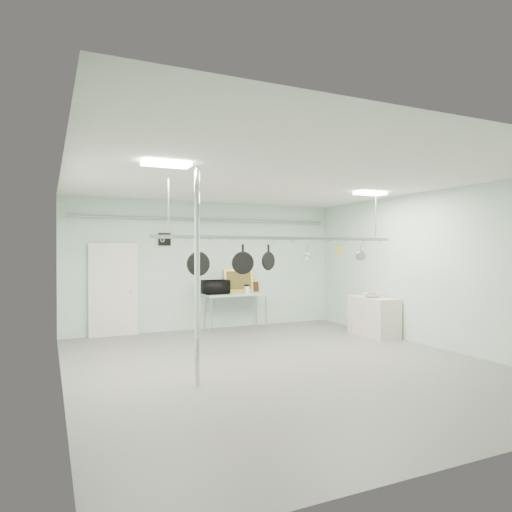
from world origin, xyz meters
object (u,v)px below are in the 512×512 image
microwave (216,287)px  coffee_canister (247,290)px  pot_rack (283,237)px  prep_table (235,296)px  skillet_left (198,260)px  side_cabinet (374,317)px  skillet_right (268,257)px  skillet_mid (243,260)px  fruit_bowl (372,295)px  chrome_pole (197,276)px

microwave → coffee_canister: microwave is taller
pot_rack → coffee_canister: pot_rack is taller
prep_table → skillet_left: size_ratio=2.94×
skillet_left → side_cabinet: bearing=10.0°
skillet_right → prep_table: bearing=55.2°
skillet_mid → pot_rack: bearing=8.6°
coffee_canister → fruit_bowl: (2.26, -2.03, -0.05)m
fruit_bowl → skillet_right: (-3.19, -1.08, 0.91)m
prep_table → skillet_right: 3.52m
skillet_right → side_cabinet: bearing=-4.1°
chrome_pole → skillet_mid: chrome_pole is taller
chrome_pole → skillet_mid: 1.44m
chrome_pole → skillet_left: chrome_pole is taller
microwave → skillet_mid: 3.47m
prep_table → skillet_right: skillet_right is taller
coffee_canister → skillet_right: skillet_right is taller
coffee_canister → fruit_bowl: size_ratio=0.45×
pot_rack → fruit_bowl: bearing=20.4°
coffee_canister → skillet_mid: (-1.43, -3.11, 0.82)m
microwave → fruit_bowl: (3.00, -2.25, -0.13)m
fruit_bowl → skillet_mid: bearing=-163.7°
chrome_pole → coffee_canister: bearing=57.7°
skillet_mid → skillet_right: 0.50m
fruit_bowl → skillet_left: size_ratio=0.75×
pot_rack → skillet_right: bearing=180.0°
skillet_left → pot_rack: bearing=-3.6°
microwave → chrome_pole: bearing=62.6°
coffee_canister → fruit_bowl: 3.04m
chrome_pole → pot_rack: size_ratio=0.67×
skillet_mid → chrome_pole: bearing=-132.3°
fruit_bowl → prep_table: bearing=138.2°
fruit_bowl → skillet_left: (-4.49, -1.08, 0.86)m
prep_table → fruit_bowl: 3.34m
chrome_pole → microwave: (1.79, 4.22, -0.52)m
side_cabinet → skillet_left: skillet_left is taller
fruit_bowl → skillet_left: skillet_left is taller
chrome_pole → prep_table: size_ratio=2.00×
skillet_left → coffee_canister: bearing=50.7°
prep_table → chrome_pole: bearing=-118.7°
chrome_pole → microwave: size_ratio=5.16×
coffee_canister → skillet_left: 3.91m
microwave → skillet_right: bearing=82.4°
microwave → skillet_mid: size_ratio=1.16×
side_cabinet → skillet_right: size_ratio=2.62×
pot_rack → fruit_bowl: 3.34m
prep_table → skillet_left: 3.98m
skillet_left → fruit_bowl: bearing=9.9°
chrome_pole → prep_table: (2.30, 4.20, -0.77)m
side_cabinet → pot_rack: (-2.95, -1.10, 1.78)m
chrome_pole → skillet_right: size_ratio=6.99×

